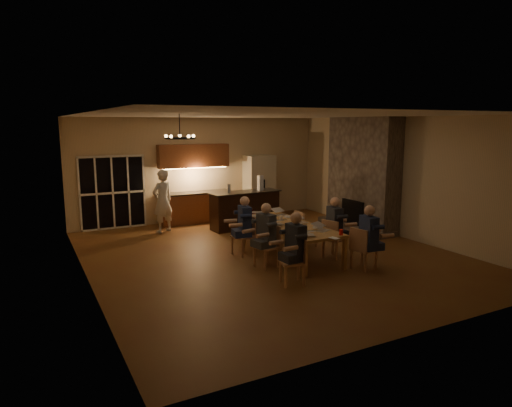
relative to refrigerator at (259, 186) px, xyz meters
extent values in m
plane|color=brown|center=(-1.90, -4.15, -1.00)|extent=(9.00, 9.00, 0.00)
cube|color=tan|center=(-1.90, 0.37, 0.60)|extent=(8.00, 0.04, 3.20)
cube|color=tan|center=(-5.92, -4.15, 0.60)|extent=(0.04, 9.00, 3.20)
cube|color=tan|center=(2.12, -4.15, 0.60)|extent=(0.04, 9.00, 3.20)
cube|color=white|center=(-1.90, -4.15, 2.22)|extent=(8.00, 9.00, 0.04)
cube|color=black|center=(-4.60, 0.32, 0.05)|extent=(1.86, 0.08, 2.10)
cube|color=#716458|center=(1.80, -2.95, 0.60)|extent=(0.58, 2.50, 3.20)
cube|color=beige|center=(0.00, 0.00, 0.00)|extent=(0.90, 0.68, 2.00)
cube|color=tan|center=(-1.54, -4.42, -0.62)|extent=(1.10, 2.91, 0.75)
cube|color=black|center=(-1.19, -1.37, -0.46)|extent=(2.14, 0.80, 1.08)
imported|color=silver|center=(-3.45, -0.76, -0.12)|extent=(0.76, 0.63, 1.77)
torus|color=black|center=(-4.23, -4.87, 1.75)|extent=(0.56, 0.56, 0.03)
cylinder|color=silver|center=(-1.56, -4.80, -0.20)|extent=(0.08, 0.08, 0.10)
cylinder|color=silver|center=(-1.42, -3.83, -0.20)|extent=(0.08, 0.08, 0.10)
cylinder|color=silver|center=(-1.91, -3.65, -0.20)|extent=(0.09, 0.09, 0.10)
cylinder|color=red|center=(-1.13, -5.78, -0.19)|extent=(0.08, 0.08, 0.12)
cylinder|color=red|center=(-1.95, -4.02, -0.19)|extent=(0.08, 0.08, 0.12)
cylinder|color=#B2B2B7|center=(-1.53, -5.06, -0.19)|extent=(0.07, 0.07, 0.12)
cylinder|color=#3F0F0C|center=(-1.74, -2.95, -0.19)|extent=(0.07, 0.07, 0.12)
cylinder|color=#B2B2B7|center=(-1.17, -4.09, -0.19)|extent=(0.06, 0.06, 0.12)
cylinder|color=silver|center=(-1.18, -5.01, -0.24)|extent=(0.23, 0.23, 0.02)
cylinder|color=silver|center=(-1.79, -5.33, -0.24)|extent=(0.26, 0.26, 0.02)
cylinder|color=silver|center=(-1.15, -3.71, -0.24)|extent=(0.23, 0.23, 0.02)
cube|color=white|center=(-1.43, -5.94, -0.24)|extent=(0.19, 0.23, 0.01)
cylinder|color=#99999E|center=(-1.69, -1.36, 0.20)|extent=(0.09, 0.09, 0.24)
cube|color=silver|center=(-0.69, -1.38, 0.30)|extent=(0.16, 0.16, 0.44)
camera|label=1|loc=(-6.90, -13.09, 2.02)|focal=32.00mm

